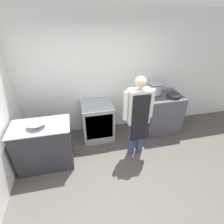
# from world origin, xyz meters

# --- Properties ---
(ground_plane) EXTENTS (14.00, 14.00, 0.00)m
(ground_plane) POSITION_xyz_m (0.00, 0.00, 0.00)
(ground_plane) COLOR #4C4742
(wall_back) EXTENTS (8.00, 0.05, 2.70)m
(wall_back) POSITION_xyz_m (0.00, 1.93, 1.35)
(wall_back) COLOR white
(wall_back) RESTS_ON ground_plane
(prep_counter) EXTENTS (1.04, 0.60, 0.91)m
(prep_counter) POSITION_xyz_m (-1.29, 0.90, 0.46)
(prep_counter) COLOR #2D2D33
(prep_counter) RESTS_ON ground_plane
(stove) EXTENTS (0.85, 0.68, 0.96)m
(stove) POSITION_xyz_m (1.39, 1.51, 0.47)
(stove) COLOR #4C4F56
(stove) RESTS_ON ground_plane
(fridge_unit) EXTENTS (0.69, 0.65, 0.86)m
(fridge_unit) POSITION_xyz_m (-0.19, 1.55, 0.43)
(fridge_unit) COLOR #93999E
(fridge_unit) RESTS_ON ground_plane
(person_cook) EXTENTS (0.59, 0.24, 1.70)m
(person_cook) POSITION_xyz_m (0.51, 0.83, 0.96)
(person_cook) COLOR #38476B
(person_cook) RESTS_ON ground_plane
(mixing_bowl) EXTENTS (0.32, 0.32, 0.09)m
(mixing_bowl) POSITION_xyz_m (-1.33, 0.88, 0.95)
(mixing_bowl) COLOR #9EA0A8
(mixing_bowl) RESTS_ON prep_counter
(stock_pot) EXTENTS (0.33, 0.33, 0.27)m
(stock_pot) POSITION_xyz_m (1.20, 1.63, 1.09)
(stock_pot) COLOR #9EA0A8
(stock_pot) RESTS_ON stove
(saute_pan) EXTENTS (0.31, 0.31, 0.06)m
(saute_pan) POSITION_xyz_m (1.56, 1.39, 0.98)
(saute_pan) COLOR #262628
(saute_pan) RESTS_ON stove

